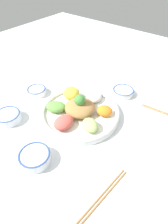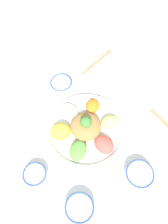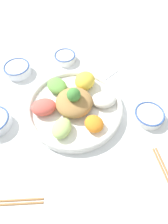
{
  "view_description": "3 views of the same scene",
  "coord_description": "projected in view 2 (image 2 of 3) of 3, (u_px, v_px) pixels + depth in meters",
  "views": [
    {
      "loc": [
        -0.46,
        -0.44,
        0.6
      ],
      "look_at": [
        0.01,
        -0.06,
        0.04
      ],
      "focal_mm": 30.0,
      "sensor_mm": 36.0,
      "label": 1
    },
    {
      "loc": [
        -0.27,
        0.23,
        0.9
      ],
      "look_at": [
        0.06,
        -0.06,
        0.09
      ],
      "focal_mm": 35.0,
      "sensor_mm": 36.0,
      "label": 2
    },
    {
      "loc": [
        0.0,
        -0.44,
        0.59
      ],
      "look_at": [
        0.05,
        -0.07,
        0.04
      ],
      "focal_mm": 30.0,
      "sensor_mm": 36.0,
      "label": 3
    }
  ],
  "objects": [
    {
      "name": "sauce_bowl_dark",
      "position": [
        35.0,
        175.0,
        0.87
      ],
      "size": [
        0.1,
        0.1,
        0.03
      ],
      "color": "white",
      "rests_on": "ground_plane"
    },
    {
      "name": "rice_bowl_plain",
      "position": [
        61.0,
        83.0,
        1.08
      ],
      "size": [
        0.11,
        0.11,
        0.03
      ],
      "color": "white",
      "rests_on": "ground_plane"
    },
    {
      "name": "salad_platter",
      "position": [
        85.0,
        129.0,
        0.95
      ],
      "size": [
        0.36,
        0.36,
        0.12
      ],
      "color": "white",
      "rests_on": "ground_plane"
    },
    {
      "name": "rice_bowl_blue",
      "position": [
        80.0,
        208.0,
        0.81
      ],
      "size": [
        0.11,
        0.11,
        0.04
      ],
      "color": "white",
      "rests_on": "ground_plane"
    },
    {
      "name": "chopsticks_pair_far",
      "position": [
        97.0,
        62.0,
        1.16
      ],
      "size": [
        0.04,
        0.24,
        0.01
      ],
      "rotation": [
        0.0,
        0.0,
        4.8
      ],
      "color": "#9E6B3D",
      "rests_on": "ground_plane"
    },
    {
      "name": "ground_plane",
      "position": [
        83.0,
        138.0,
        0.96
      ],
      "size": [
        2.4,
        2.4,
        0.0
      ],
      "primitive_type": "plane",
      "color": "white"
    },
    {
      "name": "sauce_bowl_red",
      "position": [
        139.0,
        174.0,
        0.86
      ],
      "size": [
        0.11,
        0.11,
        0.04
      ],
      "color": "white",
      "rests_on": "ground_plane"
    },
    {
      "name": "serving_spoon_main",
      "position": [
        25.0,
        124.0,
        0.99
      ],
      "size": [
        0.13,
        0.1,
        0.01
      ],
      "rotation": [
        0.0,
        0.0,
        3.73
      ],
      "color": "silver",
      "rests_on": "ground_plane"
    }
  ]
}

